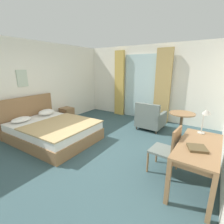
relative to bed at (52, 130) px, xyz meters
name	(u,v)px	position (x,y,z in m)	size (l,w,h in m)	color
ground	(98,150)	(1.35, 0.29, -0.32)	(5.63, 6.50, 0.10)	#334C51
wall_back	(148,83)	(1.35, 3.28, 1.06)	(5.23, 0.12, 2.66)	white
wall_left	(31,86)	(-1.20, 0.29, 1.06)	(0.12, 6.10, 2.66)	white
balcony_glass_door	(140,87)	(1.10, 3.20, 0.90)	(1.28, 0.02, 2.34)	silver
curtain_panel_left	(119,84)	(0.23, 3.10, 0.98)	(0.39, 0.10, 2.50)	tan
curtain_panel_right	(163,87)	(1.96, 3.10, 0.98)	(0.53, 0.10, 2.50)	tan
bed	(52,130)	(0.00, 0.00, 0.00)	(2.25, 1.70, 1.07)	olive
nightstand	(67,114)	(-0.87, 1.29, -0.03)	(0.41, 0.39, 0.49)	olive
writing_desk	(199,150)	(3.47, 0.14, 0.38)	(0.61, 1.33, 0.74)	olive
desk_chair	(168,148)	(2.99, 0.25, 0.22)	(0.48, 0.48, 0.89)	slate
desk_lamp	(206,115)	(3.46, 0.78, 0.79)	(0.16, 0.28, 0.44)	#B7B2A8
closed_book	(197,148)	(3.46, -0.04, 0.49)	(0.24, 0.25, 0.04)	brown
armchair_by_window	(150,119)	(1.91, 2.20, 0.06)	(0.78, 0.81, 0.86)	slate
round_cafe_table	(181,120)	(2.87, 1.96, 0.26)	(0.65, 0.65, 0.73)	olive
framed_picture	(22,78)	(-1.12, 0.00, 1.31)	(0.03, 0.30, 0.47)	#B7C6B2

